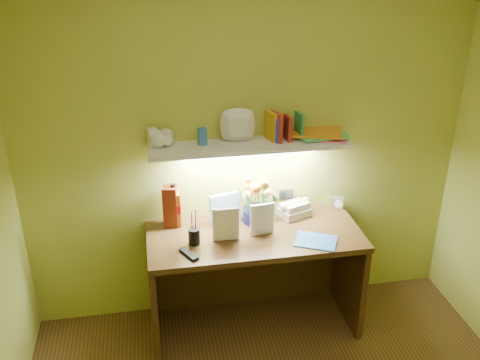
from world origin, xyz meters
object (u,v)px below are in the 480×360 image
desk (254,281)px  flower_bouquet (257,199)px  whisky_bottle (174,205)px  desk_clock (337,202)px  telephone (294,208)px

desk → flower_bouquet: bearing=75.4°
desk → whisky_bottle: whisky_bottle is taller
whisky_bottle → desk_clock: bearing=1.9°
telephone → desk_clock: bearing=-11.1°
flower_bouquet → telephone: size_ratio=1.69×
telephone → whisky_bottle: bearing=158.2°
flower_bouquet → telephone: bearing=5.0°
flower_bouquet → desk_clock: flower_bouquet is taller
flower_bouquet → telephone: flower_bouquet is taller
desk → telephone: 0.57m
flower_bouquet → desk_clock: 0.62m
desk → flower_bouquet: flower_bouquet is taller
whisky_bottle → desk: bearing=-22.4°
desk_clock → whisky_bottle: bearing=-154.3°
flower_bouquet → whisky_bottle: bearing=175.7°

